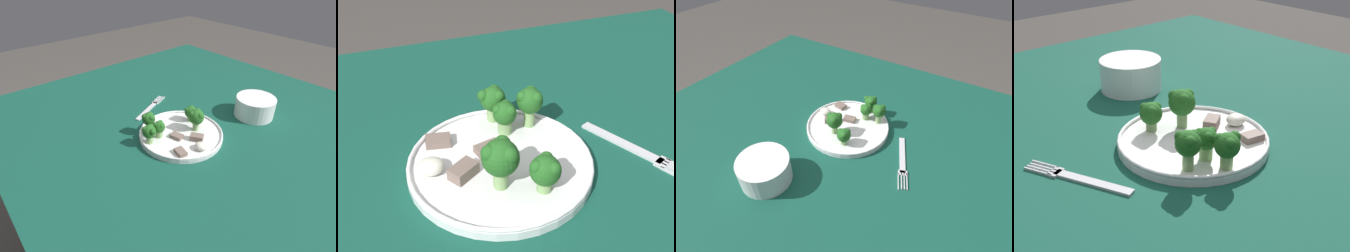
{
  "view_description": "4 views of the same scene",
  "coord_description": "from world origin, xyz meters",
  "views": [
    {
      "loc": [
        0.46,
        -0.55,
        1.24
      ],
      "look_at": [
        -0.02,
        -0.13,
        0.81
      ],
      "focal_mm": 28.0,
      "sensor_mm": 36.0,
      "label": 1
    },
    {
      "loc": [
        0.15,
        0.28,
        1.13
      ],
      "look_at": [
        -0.0,
        -0.12,
        0.83
      ],
      "focal_mm": 42.0,
      "sensor_mm": 36.0,
      "label": 2
    },
    {
      "loc": [
        -0.3,
        0.41,
        1.31
      ],
      "look_at": [
        0.01,
        -0.08,
        0.8
      ],
      "focal_mm": 28.0,
      "sensor_mm": 36.0,
      "label": 3
    },
    {
      "loc": [
        -0.46,
        -0.6,
        1.15
      ],
      "look_at": [
        -0.02,
        -0.11,
        0.82
      ],
      "focal_mm": 50.0,
      "sensor_mm": 36.0,
      "label": 4
    }
  ],
  "objects": [
    {
      "name": "sauce_dollop",
      "position": [
        0.1,
        -0.11,
        0.8
      ],
      "size": [
        0.04,
        0.03,
        0.02
      ],
      "color": "silver",
      "rests_on": "dinner_plate"
    },
    {
      "name": "cream_bowl",
      "position": [
        0.08,
        0.17,
        0.81
      ],
      "size": [
        0.13,
        0.13,
        0.07
      ],
      "color": "white",
      "rests_on": "table"
    },
    {
      "name": "meat_slice_rear_slice",
      "position": [
        0.06,
        -0.09,
        0.79
      ],
      "size": [
        0.04,
        0.04,
        0.02
      ],
      "color": "#756056",
      "rests_on": "dinner_plate"
    },
    {
      "name": "meat_slice_front_slice",
      "position": [
        0.08,
        -0.17,
        0.79
      ],
      "size": [
        0.04,
        0.03,
        0.01
      ],
      "color": "#756056",
      "rests_on": "dinner_plate"
    },
    {
      "name": "broccoli_floret_near_rim_left",
      "position": [
        0.03,
        -0.06,
        0.83
      ],
      "size": [
        0.05,
        0.05,
        0.07
      ],
      "color": "#7FA866",
      "rests_on": "dinner_plate"
    },
    {
      "name": "fork",
      "position": [
        -0.19,
        -0.07,
        0.78
      ],
      "size": [
        0.09,
        0.17,
        0.0
      ],
      "color": "silver",
      "rests_on": "table"
    },
    {
      "name": "broccoli_floret_center_left",
      "position": [
        -0.02,
        -0.03,
        0.82
      ],
      "size": [
        0.04,
        0.04,
        0.05
      ],
      "color": "#7FA866",
      "rests_on": "dinner_plate"
    },
    {
      "name": "table",
      "position": [
        0.0,
        0.0,
        0.68
      ],
      "size": [
        1.29,
        1.14,
        0.77
      ],
      "color": "#114738",
      "rests_on": "ground_plane"
    },
    {
      "name": "broccoli_floret_front_left",
      "position": [
        -0.06,
        -0.17,
        0.83
      ],
      "size": [
        0.04,
        0.04,
        0.06
      ],
      "color": "#7FA866",
      "rests_on": "dinner_plate"
    },
    {
      "name": "dinner_plate",
      "position": [
        0.01,
        -0.1,
        0.78
      ],
      "size": [
        0.25,
        0.25,
        0.02
      ],
      "color": "white",
      "rests_on": "table"
    },
    {
      "name": "broccoli_floret_back_left",
      "position": [
        -0.02,
        -0.16,
        0.82
      ],
      "size": [
        0.04,
        0.03,
        0.05
      ],
      "color": "#7FA866",
      "rests_on": "dinner_plate"
    },
    {
      "name": "broccoli_floret_center_back",
      "position": [
        -0.02,
        -0.2,
        0.82
      ],
      "size": [
        0.04,
        0.04,
        0.06
      ],
      "color": "#7FA866",
      "rests_on": "dinner_plate"
    },
    {
      "name": "meat_slice_middle_slice",
      "position": [
        0.02,
        -0.13,
        0.79
      ],
      "size": [
        0.04,
        0.03,
        0.01
      ],
      "color": "#756056",
      "rests_on": "dinner_plate"
    }
  ]
}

